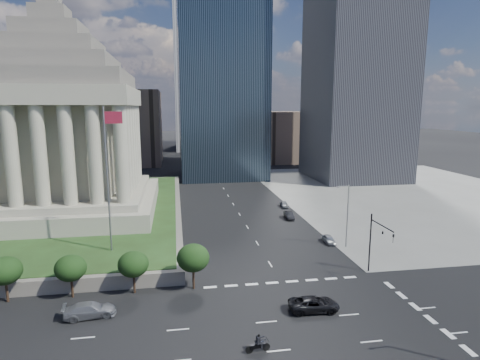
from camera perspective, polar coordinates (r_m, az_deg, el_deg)
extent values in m
plane|color=black|center=(134.35, -3.68, 0.97)|extent=(500.00, 500.00, 0.00)
cube|color=slate|center=(111.29, 22.86, -1.78)|extent=(68.00, 90.00, 0.03)
cube|color=slate|center=(90.50, -29.91, -4.42)|extent=(66.00, 70.00, 1.80)
cube|color=#243A17|center=(90.28, -29.96, -3.83)|extent=(64.00, 68.00, 0.10)
cylinder|color=slate|center=(57.56, -18.33, -0.07)|extent=(0.24, 0.24, 20.00)
cube|color=maroon|center=(56.55, -17.61, 8.47)|extent=(2.40, 0.05, 1.60)
cube|color=black|center=(128.08, -2.70, 13.99)|extent=(26.00, 26.00, 60.00)
cube|color=black|center=(132.21, 16.73, 22.24)|extent=(26.00, 28.00, 100.00)
cube|color=brown|center=(168.45, 6.21, 6.25)|extent=(20.00, 30.00, 20.00)
cube|color=brown|center=(163.06, -15.44, 7.22)|extent=(24.00, 30.00, 28.00)
cylinder|color=black|center=(56.63, 18.00, -8.48)|extent=(0.18, 0.18, 8.00)
cylinder|color=black|center=(53.38, 19.54, -6.12)|extent=(0.14, 5.50, 0.14)
cube|color=black|center=(51.34, 20.96, -7.79)|extent=(0.30, 0.30, 1.10)
cylinder|color=slate|center=(64.93, 15.03, -5.00)|extent=(0.16, 0.16, 10.00)
cylinder|color=slate|center=(63.49, 14.49, -0.87)|extent=(1.80, 0.12, 0.12)
cube|color=slate|center=(63.16, 13.73, -0.99)|extent=(0.50, 0.22, 0.14)
imported|color=black|center=(46.06, 10.46, -16.97)|extent=(2.86, 5.65, 1.53)
imported|color=slate|center=(46.97, -20.58, -16.91)|extent=(5.57, 2.80, 1.55)
imported|color=#94989D|center=(67.33, 12.52, -8.22)|extent=(1.66, 3.77, 1.26)
imported|color=black|center=(80.15, 6.98, -5.00)|extent=(1.73, 4.26, 1.37)
imported|color=slate|center=(89.12, 6.30, -3.45)|extent=(1.91, 3.95, 1.30)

